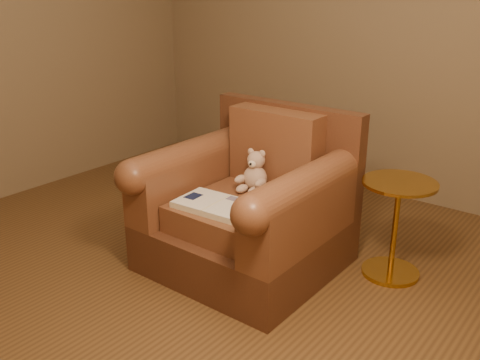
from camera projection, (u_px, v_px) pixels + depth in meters
The scene contains 5 objects.
floor at pixel (183, 267), 3.39m from camera, with size 4.00×4.00×0.00m, color brown.
armchair at pixel (250, 208), 3.33m from camera, with size 1.08×1.02×0.97m.
teddy_bear at pixel (254, 175), 3.35m from camera, with size 0.19×0.22×0.27m.
guidebook at pixel (216, 205), 3.10m from camera, with size 0.49×0.32×0.04m.
side_table at pixel (395, 225), 3.20m from camera, with size 0.44×0.44×0.61m.
Camera 1 is at (2.13, -2.12, 1.70)m, focal length 40.00 mm.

